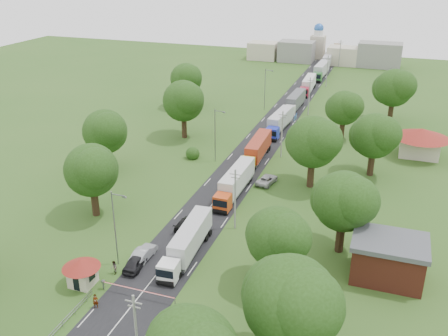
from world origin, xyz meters
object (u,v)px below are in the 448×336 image
at_px(truck_0, 188,242).
at_px(boom_barrier, 127,288).
at_px(pedestrian_near, 96,301).
at_px(car_lane_front, 136,262).
at_px(guard_booth, 82,269).
at_px(car_lane_mid, 144,254).
at_px(info_sign, 295,120).

bearing_deg(truck_0, boom_barrier, -109.15).
bearing_deg(pedestrian_near, car_lane_front, 65.74).
bearing_deg(boom_barrier, car_lane_front, 108.19).
relative_size(guard_booth, car_lane_front, 0.94).
bearing_deg(car_lane_mid, truck_0, -151.29).
distance_m(car_lane_front, car_lane_mid, 2.00).
xyz_separation_m(truck_0, car_lane_front, (-4.99, -4.64, -1.20)).
height_order(truck_0, car_lane_front, truck_0).
height_order(truck_0, car_lane_mid, truck_0).
bearing_deg(boom_barrier, pedestrian_near, -124.43).
height_order(truck_0, pedestrian_near, truck_0).
xyz_separation_m(guard_booth, pedestrian_near, (3.70, -3.12, -1.31)).
height_order(car_lane_front, car_lane_mid, car_lane_front).
xyz_separation_m(boom_barrier, truck_0, (3.35, 9.64, 1.11)).
bearing_deg(boom_barrier, guard_booth, -179.99).
bearing_deg(truck_0, car_lane_front, -137.08).
xyz_separation_m(guard_booth, info_sign, (12.40, 60.00, 0.84)).
relative_size(car_lane_front, pedestrian_near, 2.76).
bearing_deg(guard_booth, car_lane_front, 49.98).
distance_m(guard_booth, truck_0, 13.32).
distance_m(info_sign, pedestrian_near, 63.76).
bearing_deg(pedestrian_near, car_lane_mid, 66.43).
relative_size(truck_0, pedestrian_near, 8.04).
relative_size(boom_barrier, guard_booth, 2.10).
bearing_deg(guard_booth, car_lane_mid, 59.04).
distance_m(info_sign, car_lane_front, 55.65).
distance_m(boom_barrier, guard_booth, 5.98).
distance_m(truck_0, car_lane_mid, 5.78).
distance_m(car_lane_mid, pedestrian_near, 10.14).
bearing_deg(info_sign, car_lane_mid, -98.79).
bearing_deg(truck_0, guard_booth, -133.63).
relative_size(info_sign, car_lane_mid, 0.86).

